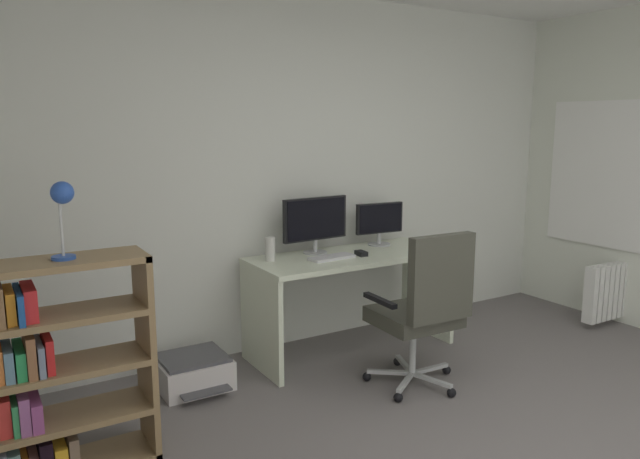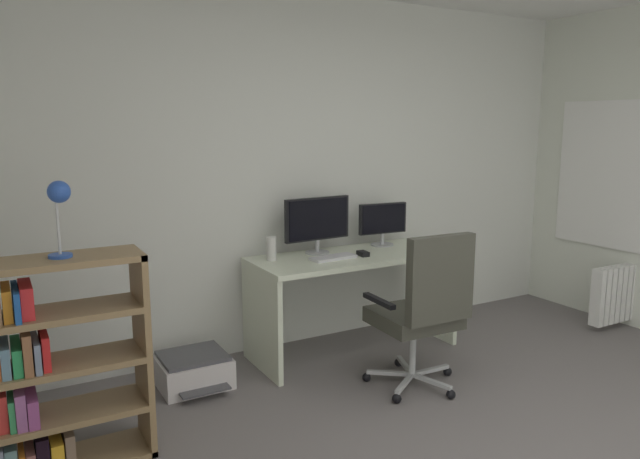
{
  "view_description": "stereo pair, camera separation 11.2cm",
  "coord_description": "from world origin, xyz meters",
  "px_view_note": "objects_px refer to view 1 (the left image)",
  "views": [
    {
      "loc": [
        -2.29,
        -1.35,
        1.7
      ],
      "look_at": [
        -0.32,
        1.9,
        1.03
      ],
      "focal_mm": 33.2,
      "sensor_mm": 36.0,
      "label": 1
    },
    {
      "loc": [
        -2.19,
        -1.41,
        1.7
      ],
      "look_at": [
        -0.32,
        1.9,
        1.03
      ],
      "focal_mm": 33.2,
      "sensor_mm": 36.0,
      "label": 2
    }
  ],
  "objects_px": {
    "office_chair": "(424,305)",
    "printer": "(193,372)",
    "monitor_secondary": "(379,221)",
    "bookshelf": "(47,377)",
    "desk_lamp": "(62,203)",
    "monitor_main": "(315,221)",
    "computer_mouse": "(361,253)",
    "desktop_speaker": "(270,249)",
    "desk": "(351,279)",
    "radiator": "(613,290)",
    "keyboard": "(332,257)"
  },
  "relations": [
    {
      "from": "office_chair",
      "to": "printer",
      "type": "height_order",
      "value": "office_chair"
    },
    {
      "from": "office_chair",
      "to": "monitor_secondary",
      "type": "bearing_deg",
      "value": 69.42
    },
    {
      "from": "bookshelf",
      "to": "desk_lamp",
      "type": "xyz_separation_m",
      "value": [
        0.13,
        -0.0,
        0.83
      ]
    },
    {
      "from": "office_chair",
      "to": "desk_lamp",
      "type": "relative_size",
      "value": 2.85
    },
    {
      "from": "monitor_main",
      "to": "desk_lamp",
      "type": "bearing_deg",
      "value": -157.46
    },
    {
      "from": "computer_mouse",
      "to": "bookshelf",
      "type": "relative_size",
      "value": 0.09
    },
    {
      "from": "desktop_speaker",
      "to": "desk",
      "type": "bearing_deg",
      "value": -10.72
    },
    {
      "from": "bookshelf",
      "to": "radiator",
      "type": "relative_size",
      "value": 1.57
    },
    {
      "from": "keyboard",
      "to": "office_chair",
      "type": "bearing_deg",
      "value": -77.53
    },
    {
      "from": "office_chair",
      "to": "computer_mouse",
      "type": "bearing_deg",
      "value": 88.56
    },
    {
      "from": "bookshelf",
      "to": "radiator",
      "type": "bearing_deg",
      "value": -0.92
    },
    {
      "from": "monitor_secondary",
      "to": "computer_mouse",
      "type": "distance_m",
      "value": 0.46
    },
    {
      "from": "printer",
      "to": "desk",
      "type": "bearing_deg",
      "value": 0.11
    },
    {
      "from": "monitor_main",
      "to": "radiator",
      "type": "distance_m",
      "value": 2.71
    },
    {
      "from": "computer_mouse",
      "to": "desktop_speaker",
      "type": "distance_m",
      "value": 0.68
    },
    {
      "from": "desk",
      "to": "bookshelf",
      "type": "height_order",
      "value": "bookshelf"
    },
    {
      "from": "desk",
      "to": "radiator",
      "type": "distance_m",
      "value": 2.38
    },
    {
      "from": "monitor_secondary",
      "to": "radiator",
      "type": "bearing_deg",
      "value": -23.6
    },
    {
      "from": "desk",
      "to": "monitor_secondary",
      "type": "bearing_deg",
      "value": 23.57
    },
    {
      "from": "computer_mouse",
      "to": "printer",
      "type": "height_order",
      "value": "computer_mouse"
    },
    {
      "from": "monitor_main",
      "to": "keyboard",
      "type": "distance_m",
      "value": 0.32
    },
    {
      "from": "office_chair",
      "to": "keyboard",
      "type": "bearing_deg",
      "value": 106.59
    },
    {
      "from": "desk",
      "to": "desk_lamp",
      "type": "xyz_separation_m",
      "value": [
        -2.04,
        -0.59,
        0.79
      ]
    },
    {
      "from": "radiator",
      "to": "computer_mouse",
      "type": "bearing_deg",
      "value": 165.34
    },
    {
      "from": "keyboard",
      "to": "radiator",
      "type": "relative_size",
      "value": 0.5
    },
    {
      "from": "desk",
      "to": "desk_lamp",
      "type": "bearing_deg",
      "value": -163.8
    },
    {
      "from": "monitor_main",
      "to": "desktop_speaker",
      "type": "relative_size",
      "value": 3.21
    },
    {
      "from": "office_chair",
      "to": "desk_lamp",
      "type": "height_order",
      "value": "desk_lamp"
    },
    {
      "from": "keyboard",
      "to": "desk_lamp",
      "type": "height_order",
      "value": "desk_lamp"
    },
    {
      "from": "monitor_secondary",
      "to": "radiator",
      "type": "distance_m",
      "value": 2.16
    },
    {
      "from": "keyboard",
      "to": "bookshelf",
      "type": "distance_m",
      "value": 2.04
    },
    {
      "from": "office_chair",
      "to": "bookshelf",
      "type": "distance_m",
      "value": 2.19
    },
    {
      "from": "monitor_secondary",
      "to": "radiator",
      "type": "height_order",
      "value": "monitor_secondary"
    },
    {
      "from": "computer_mouse",
      "to": "desk_lamp",
      "type": "distance_m",
      "value": 2.21
    },
    {
      "from": "keyboard",
      "to": "radiator",
      "type": "distance_m",
      "value": 2.59
    },
    {
      "from": "monitor_main",
      "to": "desk_lamp",
      "type": "distance_m",
      "value": 2.0
    },
    {
      "from": "office_chair",
      "to": "desk_lamp",
      "type": "xyz_separation_m",
      "value": [
        -2.05,
        0.21,
        0.77
      ]
    },
    {
      "from": "monitor_main",
      "to": "radiator",
      "type": "xyz_separation_m",
      "value": [
        2.49,
        -0.83,
        -0.7
      ]
    },
    {
      "from": "computer_mouse",
      "to": "radiator",
      "type": "height_order",
      "value": "computer_mouse"
    },
    {
      "from": "monitor_secondary",
      "to": "printer",
      "type": "height_order",
      "value": "monitor_secondary"
    },
    {
      "from": "monitor_main",
      "to": "desktop_speaker",
      "type": "distance_m",
      "value": 0.43
    },
    {
      "from": "monitor_secondary",
      "to": "keyboard",
      "type": "relative_size",
      "value": 1.22
    },
    {
      "from": "desk",
      "to": "keyboard",
      "type": "relative_size",
      "value": 4.53
    },
    {
      "from": "monitor_secondary",
      "to": "printer",
      "type": "relative_size",
      "value": 0.86
    },
    {
      "from": "desk_lamp",
      "to": "monitor_main",
      "type": "bearing_deg",
      "value": 22.54
    },
    {
      "from": "desktop_speaker",
      "to": "bookshelf",
      "type": "xyz_separation_m",
      "value": [
        -1.55,
        -0.71,
        -0.33
      ]
    },
    {
      "from": "computer_mouse",
      "to": "office_chair",
      "type": "bearing_deg",
      "value": -87.23
    },
    {
      "from": "keyboard",
      "to": "desk_lamp",
      "type": "distance_m",
      "value": 1.99
    },
    {
      "from": "desktop_speaker",
      "to": "computer_mouse",
      "type": "bearing_deg",
      "value": -16.67
    },
    {
      "from": "computer_mouse",
      "to": "desk_lamp",
      "type": "xyz_separation_m",
      "value": [
        -2.07,
        -0.51,
        0.57
      ]
    }
  ]
}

